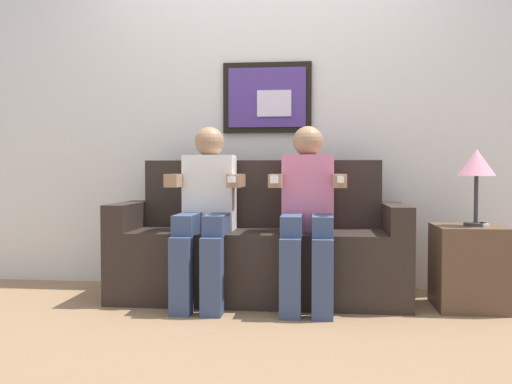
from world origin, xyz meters
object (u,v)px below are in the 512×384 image
person_on_left (206,207)px  couch (259,251)px  person_on_right (307,208)px  side_table_right (469,267)px  table_lamp (477,166)px  spare_remote_on_table (484,225)px

person_on_left → couch: bearing=28.0°
person_on_right → side_table_right: (0.97, 0.06, -0.36)m
table_lamp → spare_remote_on_table: bearing=-43.9°
person_on_right → table_lamp: (1.00, 0.05, 0.25)m
person_on_right → table_lamp: person_on_right is taller
couch → person_on_right: person_on_right is taller
table_lamp → couch: bearing=175.0°
couch → side_table_right: bearing=-4.7°
side_table_right → table_lamp: bearing=-15.2°
table_lamp → person_on_left: bearing=-178.2°
couch → person_on_left: size_ratio=1.68×
person_on_left → person_on_right: (0.63, -0.00, 0.00)m
couch → table_lamp: 1.43m
side_table_right → couch: bearing=175.3°
couch → person_on_left: (-0.31, -0.17, 0.29)m
couch → person_on_left: bearing=-152.0°
person_on_right → spare_remote_on_table: (1.04, 0.02, -0.10)m
couch → table_lamp: size_ratio=4.06×
person_on_right → side_table_right: bearing=3.6°
couch → side_table_right: 1.29m
person_on_right → table_lamp: bearing=3.0°
couch → table_lamp: table_lamp is taller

